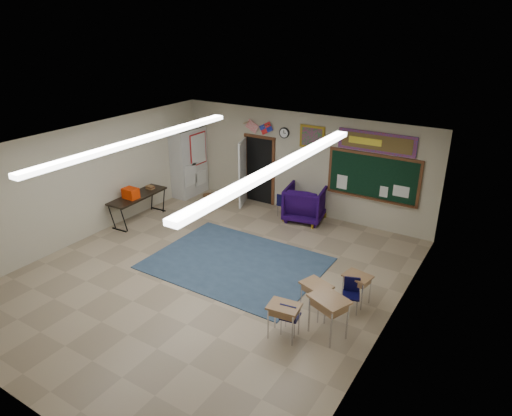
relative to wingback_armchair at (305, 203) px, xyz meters
The scene contains 25 objects.
floor 4.06m from the wingback_armchair, 96.35° to the right, with size 9.00×9.00×0.00m, color gray.
back_wall 1.20m from the wingback_armchair, 131.70° to the left, with size 8.00×0.04×3.00m, color #ADA68C.
front_wall 8.57m from the wingback_armchair, 93.00° to the right, with size 8.00×0.04×3.00m, color #ADA68C.
left_wall 6.06m from the wingback_armchair, 138.01° to the right, with size 0.04×9.00×3.00m, color #ADA68C.
right_wall 5.44m from the wingback_armchair, 48.37° to the right, with size 0.04×9.00×3.00m, color #ADA68C.
ceiling 4.73m from the wingback_armchair, 96.35° to the right, with size 8.00×9.00×0.04m, color beige.
area_rug 3.25m from the wingback_armchair, 94.38° to the right, with size 4.00×3.00×0.02m, color #334962.
fluorescent_strips 4.70m from the wingback_armchair, 96.35° to the right, with size 3.86×6.00×0.10m, color white, non-canonical shape.
doorway 2.05m from the wingback_armchair, 169.79° to the left, with size 1.10×0.89×2.16m.
chalkboard 2.05m from the wingback_armchair, 14.73° to the left, with size 2.55×0.14×1.30m.
bulletin_board 2.66m from the wingback_armchair, 14.86° to the left, with size 2.10×0.05×0.55m.
framed_art_print 1.90m from the wingback_armchair, 101.55° to the left, with size 0.75×0.05×0.65m.
wall_clock 2.14m from the wingback_armchair, 154.92° to the left, with size 0.32×0.05×0.32m.
wall_flags 2.74m from the wingback_armchair, 166.60° to the left, with size 1.16×0.06×0.70m, color red, non-canonical shape.
storage_cabinet 4.20m from the wingback_armchair, behind, with size 0.59×1.25×2.20m.
wingback_armchair is the anchor object (origin of this frame).
student_chair_reading 0.65m from the wingback_armchair, behind, with size 0.36×0.36×0.72m, color black, non-canonical shape.
student_chair_desk_a 5.24m from the wingback_armchair, 66.49° to the right, with size 0.35×0.35×0.70m, color black, non-canonical shape.
student_chair_desk_b 4.53m from the wingback_armchair, 51.81° to the right, with size 0.35×0.35×0.70m, color black, non-canonical shape.
student_desk_front_left 4.59m from the wingback_armchair, 60.85° to the right, with size 0.69×0.60×0.69m.
student_desk_front_right 4.25m from the wingback_armchair, 49.09° to the right, with size 0.61×0.50×0.65m.
student_desk_back_left 5.37m from the wingback_armchair, 67.69° to the right, with size 0.62×0.50×0.69m.
student_desk_back_right 5.25m from the wingback_armchair, 58.90° to the right, with size 0.83×0.73×0.82m.
folding_table 4.82m from the wingback_armchair, 147.40° to the right, with size 0.72×1.90×1.07m.
wooden_stool 2.93m from the wingback_armchair, 159.32° to the right, with size 0.31×0.31×0.55m.
Camera 1 is at (5.72, -7.08, 5.53)m, focal length 32.00 mm.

